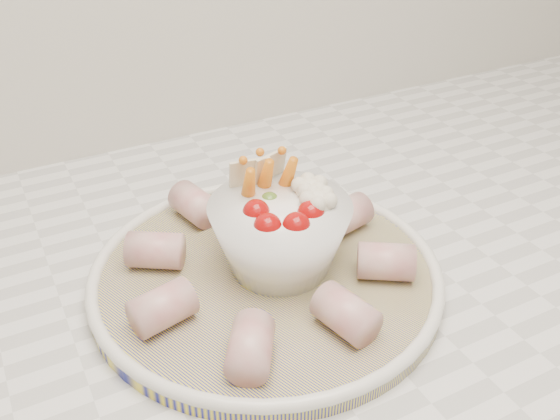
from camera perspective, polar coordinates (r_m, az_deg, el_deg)
serving_platter at (r=0.59m, az=-1.29°, el=-5.86°), size 0.42×0.42×0.02m
veggie_bowl at (r=0.57m, az=0.05°, el=-2.05°), size 0.13×0.13×0.10m
cured_meat_rolls at (r=0.58m, az=-1.41°, el=-4.20°), size 0.27×0.27×0.03m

